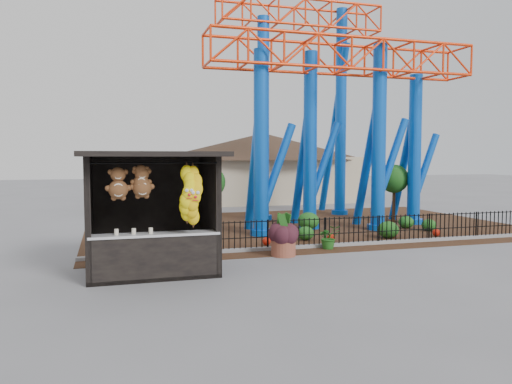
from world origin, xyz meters
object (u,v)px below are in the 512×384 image
object	(u,v)px
roller_coaster	(325,78)
terracotta_planter	(283,247)
potted_plant	(329,237)
prize_booth	(153,214)

from	to	relation	value
roller_coaster	terracotta_planter	xyz separation A→B (m)	(-4.13, -6.17, -6.16)
roller_coaster	potted_plant	size ratio (longest dim) A/B	13.95
terracotta_planter	potted_plant	size ratio (longest dim) A/B	0.94
prize_booth	roller_coaster	xyz separation A→B (m)	(8.10, 7.32, 4.91)
prize_booth	roller_coaster	size ratio (longest dim) A/B	0.32
roller_coaster	potted_plant	distance (m)	8.52
prize_booth	terracotta_planter	xyz separation A→B (m)	(3.97, 1.15, -1.24)
potted_plant	prize_booth	bearing A→B (deg)	-158.22
terracotta_planter	potted_plant	world-z (taller)	potted_plant
terracotta_planter	potted_plant	distance (m)	1.92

